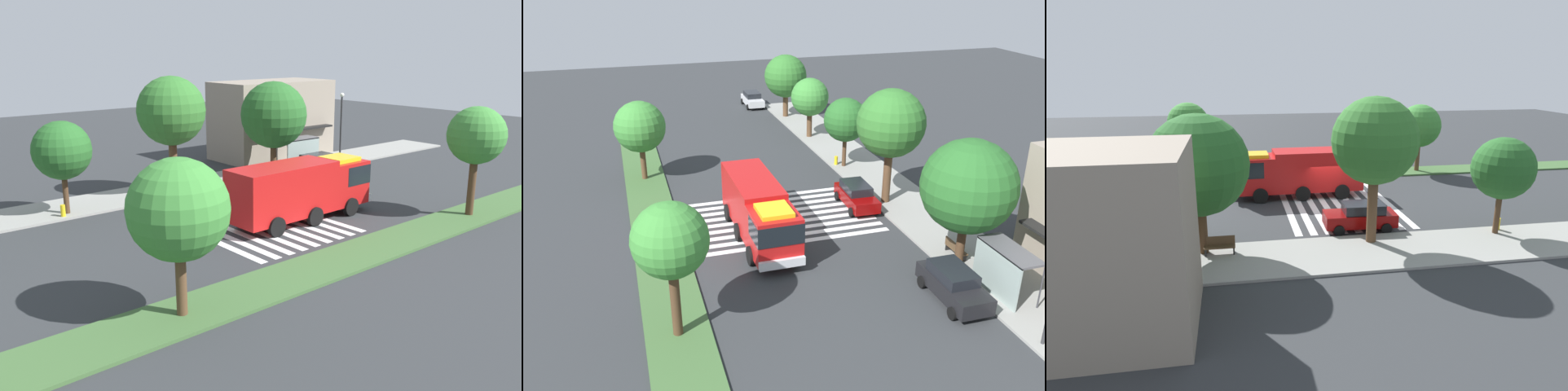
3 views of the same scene
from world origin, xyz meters
The scene contains 18 objects.
ground_plane centered at (0.00, 0.00, 0.00)m, with size 120.00×120.00×0.00m, color #2D3033.
sidewalk centered at (0.00, 8.89, 0.07)m, with size 60.00×4.55×0.14m, color gray.
median_strip centered at (0.00, -8.12, 0.07)m, with size 60.00×3.00×0.14m, color #3D6033.
crosswalk centered at (-0.48, 0.00, 0.01)m, with size 7.65×11.91×0.01m.
fire_truck centered at (2.15, -2.15, 1.97)m, with size 9.55×2.93×3.48m.
parked_car_west centered at (-29.95, 5.42, 0.84)m, with size 4.42×2.05×1.63m.
parked_car_mid centered at (-0.67, 5.42, 0.85)m, with size 4.33×2.15×1.65m.
parked_car_east centered at (11.22, 5.42, 0.89)m, with size 4.44×2.07×1.72m.
bus_stop_shelter centered at (11.58, 7.88, 1.89)m, with size 3.50×1.40×2.46m.
bench_near_shelter centered at (7.58, 7.91, 0.59)m, with size 1.60×0.50×0.90m.
sidewalk_tree_far_west centered at (-24.27, 7.62, 4.37)m, with size 4.39×4.39×6.46m.
sidewalk_tree_west centered at (-16.65, 7.62, 3.87)m, with size 3.49×3.49×5.51m.
sidewalk_tree_center centered at (-8.16, 7.62, 3.97)m, with size 3.48×3.48×5.58m.
sidewalk_tree_east centered at (-0.63, 7.62, 5.70)m, with size 4.59×4.59×7.90m.
sidewalk_tree_far_east centered at (8.39, 7.62, 4.77)m, with size 5.09×5.09×7.19m.
median_tree_far_west centered at (-10.01, -8.12, 4.22)m, with size 3.82×3.82×6.01m.
median_tree_west centered at (10.19, -8.12, 4.85)m, with size 3.36×3.36×6.45m.
fire_hydrant centered at (-8.60, 7.12, 0.49)m, with size 0.28×0.28×0.70m, color gold.
Camera 2 is at (31.69, -9.67, 15.95)m, focal length 38.74 mm.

